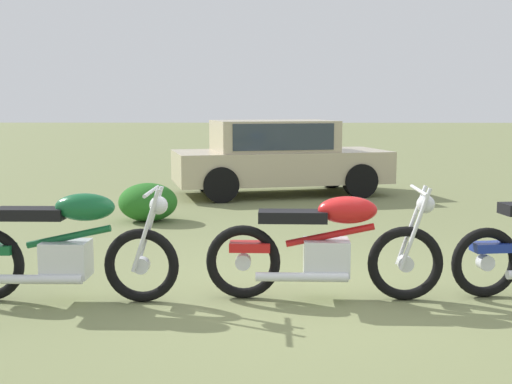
{
  "coord_description": "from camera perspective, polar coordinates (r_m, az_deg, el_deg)",
  "views": [
    {
      "loc": [
        -0.46,
        -5.83,
        1.71
      ],
      "look_at": [
        -0.57,
        1.38,
        0.76
      ],
      "focal_mm": 45.91,
      "sensor_mm": 36.0,
      "label": 1
    }
  ],
  "objects": [
    {
      "name": "car_beige",
      "position": [
        12.6,
        1.87,
        3.37
      ],
      "size": [
        4.34,
        2.65,
        1.43
      ],
      "rotation": [
        0.0,
        0.0,
        0.25
      ],
      "color": "#BCAD8C",
      "rests_on": "ground"
    },
    {
      "name": "ground_plane",
      "position": [
        6.1,
        5.24,
        -8.81
      ],
      "size": [
        120.0,
        120.0,
        0.0
      ],
      "primitive_type": "plane",
      "color": "olive"
    },
    {
      "name": "shrub_low",
      "position": [
        9.86,
        -9.4,
        -0.88
      ],
      "size": [
        0.87,
        0.79,
        0.57
      ],
      "color": "#23661E",
      "rests_on": "ground"
    },
    {
      "name": "motorcycle_red",
      "position": [
        5.82,
        6.19,
        -4.76
      ],
      "size": [
        2.1,
        0.64,
        1.02
      ],
      "rotation": [
        0.0,
        0.0,
        -0.02
      ],
      "color": "black",
      "rests_on": "ground"
    },
    {
      "name": "motorcycle_green",
      "position": [
        5.95,
        -16.21,
        -4.66
      ],
      "size": [
        2.02,
        0.64,
        1.02
      ],
      "rotation": [
        0.0,
        0.0,
        -0.01
      ],
      "color": "black",
      "rests_on": "ground"
    }
  ]
}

